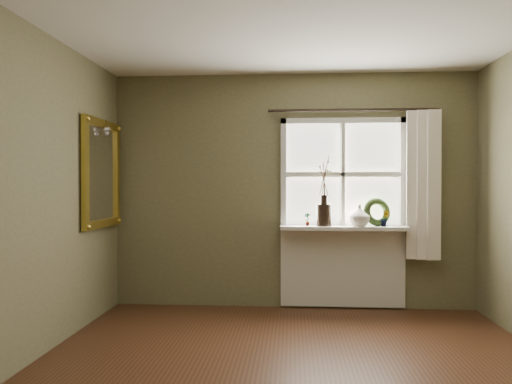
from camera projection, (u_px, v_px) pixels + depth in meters
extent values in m
cube|color=#676344|center=(293.00, 191.00, 5.60)|extent=(4.00, 0.10, 2.60)
cube|color=#676344|center=(296.00, 218.00, 1.01)|extent=(4.00, 0.10, 2.60)
cube|color=silver|center=(343.00, 228.00, 5.49)|extent=(1.36, 0.06, 0.06)
cube|color=silver|center=(343.00, 121.00, 5.47)|extent=(1.36, 0.06, 0.06)
cube|color=silver|center=(284.00, 175.00, 5.52)|extent=(0.06, 0.06, 1.24)
cube|color=silver|center=(403.00, 174.00, 5.43)|extent=(0.06, 0.06, 1.24)
cube|color=silver|center=(343.00, 174.00, 5.48)|extent=(1.24, 0.05, 0.04)
cube|color=silver|center=(343.00, 174.00, 5.48)|extent=(0.04, 0.05, 1.12)
cube|color=white|center=(313.00, 148.00, 5.52)|extent=(0.59, 0.01, 0.53)
cube|color=white|center=(372.00, 148.00, 5.47)|extent=(0.59, 0.01, 0.53)
cube|color=white|center=(313.00, 201.00, 5.53)|extent=(0.59, 0.01, 0.53)
cube|color=white|center=(372.00, 201.00, 5.48)|extent=(0.59, 0.01, 0.53)
cube|color=silver|center=(343.00, 228.00, 5.39)|extent=(1.36, 0.26, 0.04)
cube|color=silver|center=(342.00, 267.00, 5.50)|extent=(1.36, 0.04, 0.88)
cylinder|color=black|center=(324.00, 215.00, 5.40)|extent=(0.20, 0.20, 0.24)
imported|color=beige|center=(359.00, 215.00, 5.37)|extent=(0.24, 0.24, 0.23)
torus|color=#2B3F1C|center=(377.00, 215.00, 5.40)|extent=(0.34, 0.23, 0.32)
imported|color=#2B3F1C|center=(307.00, 219.00, 5.41)|extent=(0.09, 0.07, 0.15)
imported|color=#2B3F1C|center=(385.00, 218.00, 5.35)|extent=(0.11, 0.10, 0.17)
cube|color=silver|center=(423.00, 185.00, 5.33)|extent=(0.36, 0.12, 1.59)
cylinder|color=black|center=(353.00, 110.00, 5.41)|extent=(1.84, 0.03, 0.03)
cube|color=white|center=(101.00, 174.00, 5.14)|extent=(0.02, 0.77, 0.95)
cube|color=#AD9133|center=(102.00, 124.00, 5.13)|extent=(0.05, 0.93, 0.08)
cube|color=#AD9133|center=(102.00, 223.00, 5.15)|extent=(0.05, 0.93, 0.08)
cube|color=#AD9133|center=(85.00, 173.00, 4.72)|extent=(0.05, 0.08, 0.95)
cube|color=#AD9133|center=(117.00, 175.00, 5.56)|extent=(0.05, 0.08, 0.95)
sphere|color=silver|center=(106.00, 129.00, 5.10)|extent=(0.04, 0.04, 0.04)
sphere|color=silver|center=(107.00, 134.00, 5.13)|extent=(0.04, 0.04, 0.04)
sphere|color=silver|center=(108.00, 129.00, 5.16)|extent=(0.04, 0.04, 0.04)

